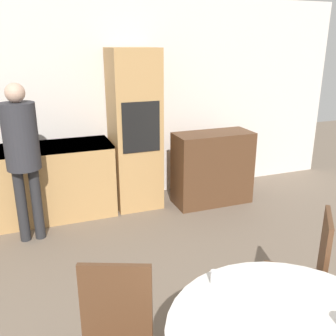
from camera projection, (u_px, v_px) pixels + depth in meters
name	position (u px, v px, depth m)	size (l,w,h in m)	color
wall_back	(107.00, 103.00, 4.79)	(6.82, 0.05, 2.60)	silver
kitchen_counter	(4.00, 186.00, 4.31)	(2.49, 0.60, 0.90)	tan
oven_unit	(135.00, 130.00, 4.68)	(0.57, 0.59, 1.98)	tan
sideboard	(212.00, 168.00, 4.89)	(1.01, 0.45, 0.95)	#51331E
chair_far_right	(307.00, 272.00, 2.56)	(0.56, 0.56, 0.97)	#51331E
person_standing	(22.00, 147.00, 3.76)	(0.34, 0.34, 1.67)	#262628
salt_shaker	(213.00, 277.00, 2.10)	(0.03, 0.03, 0.09)	white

